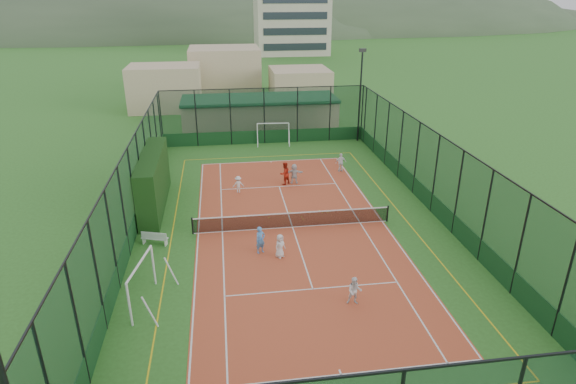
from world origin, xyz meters
The scene contains 19 objects.
ground centered at (0.00, 0.00, 0.00)m, with size 300.00×300.00×0.00m, color #306422.
court_slab centered at (0.00, 0.00, 0.01)m, with size 11.17×23.97×0.01m, color #C14A2A.
tennis_net centered at (0.00, 0.00, 0.53)m, with size 11.67×0.12×1.06m, color black, non-canonical shape.
perimeter_fence centered at (0.00, 0.00, 2.50)m, with size 18.12×34.12×5.00m, color #103221, non-canonical shape.
floodlight_ne centered at (8.60, 16.60, 4.12)m, with size 0.60×0.26×8.25m, color black, non-canonical shape.
clubhouse centered at (0.00, 22.00, 1.57)m, with size 15.20×7.20×3.15m, color tan, non-canonical shape.
distant_hills centered at (0.00, 150.00, 0.00)m, with size 200.00×60.00×24.00m, color #384C33, non-canonical shape.
hedge_left centered at (-8.30, 4.31, 1.73)m, with size 1.19×7.93×3.47m, color black.
white_bench centered at (-7.80, -0.95, 0.41)m, with size 1.47×0.40×0.82m, color white, non-canonical shape.
futsal_goal_near centered at (-7.67, -6.41, 1.03)m, with size 0.93×3.20×2.07m, color white, non-canonical shape.
futsal_goal_far centered at (0.74, 16.72, 0.94)m, with size 2.93×0.85×1.89m, color white, non-canonical shape.
child_near_left centered at (-1.15, -3.27, 0.66)m, with size 0.64×0.41×1.30m, color silver.
child_near_mid centered at (-2.12, -2.66, 0.76)m, with size 0.55×0.36×1.50m, color #4E92DD.
child_near_right centered at (1.61, -7.77, 0.68)m, with size 0.65×0.51×1.34m, color white.
child_far_left centered at (-2.91, 5.74, 0.61)m, with size 0.77×0.44×1.19m, color silver.
child_far_right centered at (5.08, 8.83, 0.73)m, with size 0.85×0.35×1.44m, color white.
child_far_back centered at (1.16, 6.92, 0.74)m, with size 1.35×0.43×1.46m, color silver.
coach centered at (0.45, 6.79, 0.84)m, with size 0.80×0.63×1.65m, color #B32313.
tennis_balls centered at (1.02, 1.57, 0.04)m, with size 3.78×1.31×0.07m.
Camera 1 is at (-3.82, -25.03, 13.00)m, focal length 30.00 mm.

